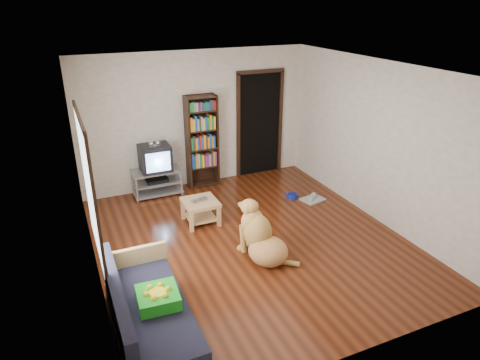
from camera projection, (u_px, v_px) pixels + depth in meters
name	position (u px, v px, depth m)	size (l,w,h in m)	color
ground	(250.00, 241.00, 6.60)	(5.00, 5.00, 0.00)	#59240F
ceiling	(252.00, 69.00, 5.57)	(5.00, 5.00, 0.00)	white
wall_back	(196.00, 120.00, 8.19)	(4.50, 4.50, 0.00)	silver
wall_front	(365.00, 250.00, 3.99)	(4.50, 4.50, 0.00)	silver
wall_left	(86.00, 189.00, 5.26)	(5.00, 5.00, 0.00)	silver
wall_right	(377.00, 142.00, 6.92)	(5.00, 5.00, 0.00)	silver
green_cushion	(158.00, 297.00, 4.60)	(0.44, 0.44, 0.15)	green
laptop	(201.00, 201.00, 6.96)	(0.28, 0.18, 0.02)	silver
dog_bowl	(292.00, 196.00, 8.01)	(0.22, 0.22, 0.08)	navy
grey_rag	(313.00, 199.00, 7.92)	(0.40, 0.32, 0.03)	#A1A1A1
window	(89.00, 189.00, 4.76)	(0.03, 1.46, 1.70)	white
doorway	(260.00, 122.00, 8.74)	(1.03, 0.05, 2.19)	black
tv_stand	(157.00, 181.00, 8.06)	(0.90, 0.45, 0.50)	#99999E
crt_tv	(155.00, 157.00, 7.89)	(0.55, 0.52, 0.58)	black
bookshelf	(202.00, 137.00, 8.20)	(0.60, 0.30, 1.80)	black
sofa	(148.00, 318.00, 4.65)	(0.80, 1.80, 0.80)	tan
coffee_table	(200.00, 207.00, 7.04)	(0.55, 0.55, 0.40)	tan
dog	(261.00, 238.00, 6.08)	(0.72, 0.97, 0.87)	#D38751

